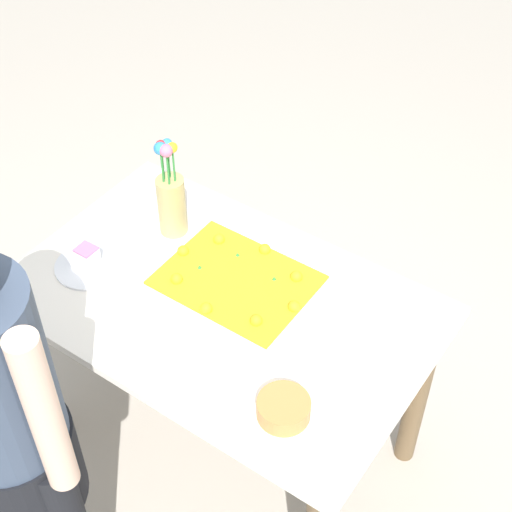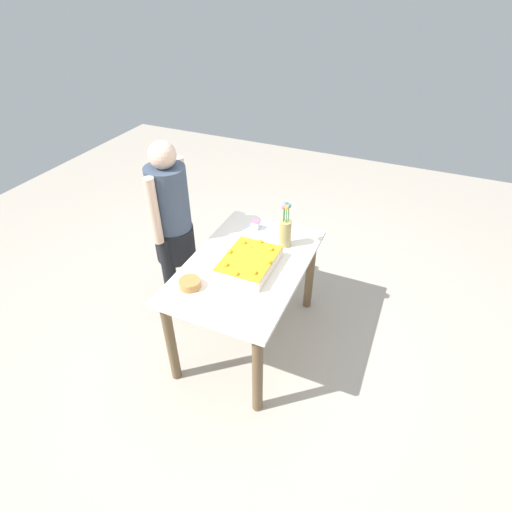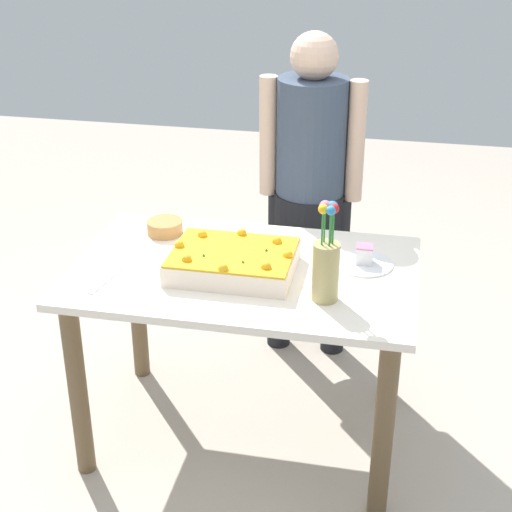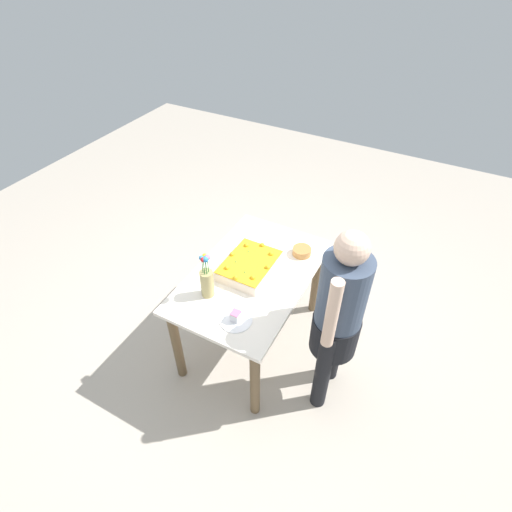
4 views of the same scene
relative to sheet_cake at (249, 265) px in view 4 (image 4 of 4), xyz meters
name	(u,v)px [view 4 (image 4 of 4)]	position (x,y,z in m)	size (l,w,h in m)	color
ground_plane	(252,338)	(0.03, 0.03, -0.80)	(8.00, 8.00, 0.00)	#AFA495
dining_table	(252,287)	(0.03, 0.03, -0.18)	(1.26, 0.80, 0.76)	white
sheet_cake	(249,265)	(0.00, 0.00, 0.00)	(0.44, 0.34, 0.11)	#FFE8CF
serving_plate_with_slice	(236,318)	(0.46, 0.15, -0.02)	(0.21, 0.21, 0.08)	white
cake_knife	(259,232)	(-0.42, -0.15, -0.04)	(0.24, 0.02, 0.00)	silver
flower_vase	(207,280)	(0.35, -0.13, 0.09)	(0.09, 0.09, 0.35)	tan
fruit_bowl	(302,251)	(-0.34, 0.27, -0.02)	(0.14, 0.14, 0.05)	#B47A3E
person_standing	(339,314)	(0.18, 0.73, 0.05)	(0.45, 0.31, 1.49)	black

